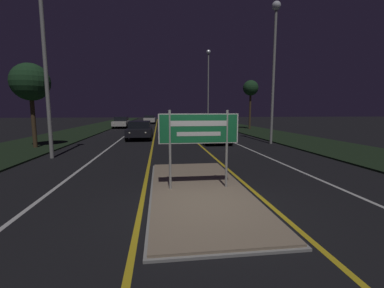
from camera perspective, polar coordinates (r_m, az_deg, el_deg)
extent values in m
plane|color=black|center=(6.36, 3.19, -13.76)|extent=(160.00, 160.00, 0.00)
cube|color=#999993|center=(7.49, 1.47, -10.22)|extent=(2.74, 6.78, 0.05)
cube|color=gray|center=(7.49, 1.47, -10.04)|extent=(2.62, 6.66, 0.10)
cube|color=black|center=(27.26, -25.21, 2.03)|extent=(5.00, 100.00, 0.08)
cube|color=black|center=(28.01, 15.01, 2.62)|extent=(5.00, 100.00, 0.08)
cube|color=gold|center=(30.92, -8.12, 3.17)|extent=(0.12, 70.00, 0.01)
cube|color=gold|center=(31.03, -2.33, 3.25)|extent=(0.12, 70.00, 0.01)
cube|color=silver|center=(31.07, -12.99, 3.07)|extent=(0.12, 70.00, 0.01)
cube|color=silver|center=(31.36, 2.48, 3.30)|extent=(0.12, 70.00, 0.01)
cube|color=silver|center=(31.51, -18.43, 2.94)|extent=(0.10, 70.00, 0.01)
cube|color=silver|center=(32.01, 7.79, 3.32)|extent=(0.10, 70.00, 0.01)
cylinder|color=#9E9E99|center=(7.14, -4.92, -1.36)|extent=(0.07, 0.07, 2.22)
cylinder|color=#9E9E99|center=(7.39, 7.71, -1.11)|extent=(0.07, 0.07, 2.22)
cube|color=#19703D|center=(7.15, 1.52, 3.45)|extent=(2.24, 0.04, 0.83)
cube|color=white|center=(7.13, 1.54, 3.43)|extent=(2.24, 0.00, 0.83)
cube|color=#19703D|center=(7.13, 1.55, 3.43)|extent=(2.18, 0.01, 0.78)
cube|color=white|center=(7.12, 1.56, 4.60)|extent=(1.57, 0.01, 0.15)
cube|color=white|center=(7.14, 1.55, 2.26)|extent=(1.23, 0.01, 0.12)
cylinder|color=#9E9E99|center=(14.13, -29.73, 13.94)|extent=(0.18, 0.18, 8.25)
cylinder|color=#9E9E99|center=(18.64, 17.63, 13.73)|extent=(0.18, 0.18, 8.87)
sphere|color=white|center=(19.70, 18.23, 27.16)|extent=(0.58, 0.58, 0.58)
cylinder|color=#9E9E99|center=(39.07, 3.62, 11.87)|extent=(0.18, 0.18, 10.56)
sphere|color=white|center=(39.87, 3.69, 19.74)|extent=(0.64, 0.64, 0.64)
cube|color=#B7B7BC|center=(18.47, 4.85, 2.45)|extent=(1.82, 4.44, 0.69)
cube|color=black|center=(18.17, 5.04, 4.17)|extent=(1.60, 2.31, 0.45)
sphere|color=red|center=(16.20, 4.52, 2.05)|extent=(0.14, 0.14, 0.14)
sphere|color=red|center=(16.47, 8.37, 2.08)|extent=(0.14, 0.14, 0.14)
cylinder|color=black|center=(19.69, 1.52, 1.79)|extent=(0.22, 0.69, 0.69)
cylinder|color=black|center=(20.03, 6.45, 1.84)|extent=(0.22, 0.69, 0.69)
cylinder|color=black|center=(16.99, 2.93, 0.87)|extent=(0.22, 0.69, 0.69)
cylinder|color=black|center=(17.38, 8.59, 0.94)|extent=(0.22, 0.69, 0.69)
cube|color=navy|center=(31.17, -0.49, 4.37)|extent=(1.82, 4.05, 0.59)
cube|color=black|center=(30.90, -0.44, 5.37)|extent=(1.60, 2.10, 0.50)
sphere|color=red|center=(29.11, -1.14, 4.30)|extent=(0.14, 0.14, 0.14)
sphere|color=red|center=(29.25, 1.07, 4.31)|extent=(0.14, 0.14, 0.14)
cylinder|color=black|center=(32.34, -2.29, 3.96)|extent=(0.22, 0.61, 0.61)
cylinder|color=black|center=(32.54, 0.77, 3.98)|extent=(0.22, 0.61, 0.61)
cylinder|color=black|center=(29.85, -1.87, 3.66)|extent=(0.22, 0.61, 0.61)
cylinder|color=black|center=(30.06, 1.44, 3.69)|extent=(0.22, 0.61, 0.61)
cube|color=#B7B7BC|center=(42.55, 2.12, 5.22)|extent=(1.83, 4.09, 0.59)
cube|color=black|center=(42.29, 2.17, 5.93)|extent=(1.61, 2.13, 0.47)
sphere|color=red|center=(40.46, 1.79, 5.21)|extent=(0.14, 0.14, 0.14)
sphere|color=red|center=(40.65, 3.37, 5.21)|extent=(0.14, 0.14, 0.14)
cylinder|color=black|center=(43.68, 0.71, 4.90)|extent=(0.22, 0.63, 0.63)
cylinder|color=black|center=(43.96, 2.97, 4.90)|extent=(0.22, 0.63, 0.63)
cylinder|color=black|center=(41.17, 1.20, 4.74)|extent=(0.22, 0.63, 0.63)
cylinder|color=black|center=(41.47, 3.59, 4.74)|extent=(0.22, 0.63, 0.63)
cube|color=black|center=(21.00, -11.54, 2.74)|extent=(1.85, 4.24, 0.56)
cube|color=black|center=(21.21, -11.53, 4.28)|extent=(1.63, 2.21, 0.54)
sphere|color=white|center=(18.96, -13.74, 2.39)|extent=(0.14, 0.14, 0.14)
sphere|color=white|center=(18.87, -10.27, 2.46)|extent=(0.14, 0.14, 0.14)
cylinder|color=black|center=(19.81, -14.35, 1.57)|extent=(0.22, 0.68, 0.68)
cylinder|color=black|center=(19.67, -9.22, 1.67)|extent=(0.22, 0.68, 0.68)
cylinder|color=black|center=(22.41, -13.53, 2.26)|extent=(0.22, 0.68, 0.68)
cylinder|color=black|center=(22.28, -9.00, 2.35)|extent=(0.22, 0.68, 0.68)
cube|color=silver|center=(35.18, -15.44, 4.49)|extent=(1.78, 4.58, 0.58)
cube|color=black|center=(35.43, -15.41, 5.42)|extent=(1.56, 2.38, 0.53)
sphere|color=white|center=(33.02, -16.95, 4.38)|extent=(0.14, 0.14, 0.14)
sphere|color=white|center=(32.86, -15.05, 4.44)|extent=(0.14, 0.14, 0.14)
cylinder|color=black|center=(33.93, -17.18, 3.83)|extent=(0.22, 0.65, 0.65)
cylinder|color=black|center=(33.68, -14.33, 3.91)|extent=(0.22, 0.65, 0.65)
cylinder|color=black|center=(36.72, -16.43, 4.12)|extent=(0.22, 0.65, 0.65)
cylinder|color=black|center=(36.49, -13.79, 4.19)|extent=(0.22, 0.65, 0.65)
cube|color=silver|center=(45.29, -9.41, 5.36)|extent=(1.88, 4.19, 0.66)
cube|color=black|center=(45.53, -9.42, 6.04)|extent=(1.66, 2.18, 0.41)
sphere|color=white|center=(43.25, -10.29, 5.35)|extent=(0.14, 0.14, 0.14)
sphere|color=white|center=(43.20, -8.74, 5.38)|extent=(0.14, 0.14, 0.14)
cylinder|color=black|center=(44.06, -10.64, 4.84)|extent=(0.22, 0.70, 0.70)
cylinder|color=black|center=(43.99, -8.29, 4.89)|extent=(0.22, 0.70, 0.70)
cylinder|color=black|center=(46.64, -10.46, 4.99)|extent=(0.22, 0.70, 0.70)
cylinder|color=black|center=(46.58, -8.23, 5.03)|extent=(0.22, 0.70, 0.70)
cylinder|color=#4C3823|center=(18.06, -31.79, 4.69)|extent=(0.24, 0.24, 3.38)
sphere|color=#1E4223|center=(18.13, -32.27, 11.58)|extent=(2.18, 2.18, 2.18)
cylinder|color=#4C3823|center=(31.78, 12.77, 7.33)|extent=(0.24, 0.24, 4.45)
sphere|color=#1E4223|center=(31.89, 12.91, 12.06)|extent=(1.80, 1.80, 1.80)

